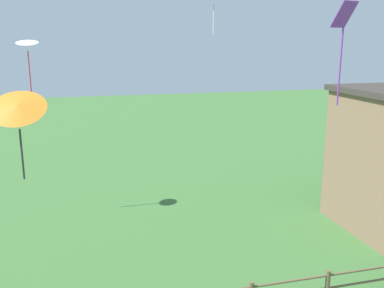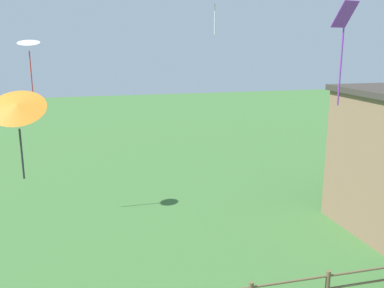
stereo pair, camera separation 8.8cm
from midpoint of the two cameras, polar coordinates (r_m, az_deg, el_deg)
kite_orange_delta at (r=11.24m, az=-22.05°, el=4.57°), size 1.48×1.34×2.24m
kite_white_delta at (r=19.60m, az=-20.81°, el=12.10°), size 0.98×0.97×3.26m
kite_purple_streamer at (r=13.94m, az=19.70°, el=13.76°), size 0.74×0.64×3.09m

